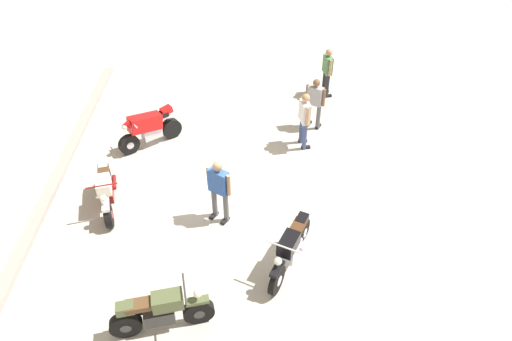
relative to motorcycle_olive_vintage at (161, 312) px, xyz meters
The scene contains 10 objects.
ground_plane 4.05m from the motorcycle_olive_vintage, 17.56° to the right, with size 40.00×40.00×0.00m, color #B7B2A8.
curb_edge 5.13m from the motorcycle_olive_vintage, 41.42° to the left, with size 14.00×0.30×0.15m, color #9C978F.
motorcycle_olive_vintage is the anchor object (origin of this frame).
motorcycle_red_sportbike 6.10m from the motorcycle_olive_vintage, 10.42° to the left, with size 1.29×1.70×1.14m.
motorcycle_black_cruiser 2.92m from the motorcycle_olive_vintage, 60.68° to the right, with size 1.91×1.08×1.09m.
motorcycle_cream_vintage 3.87m from the motorcycle_olive_vintage, 27.06° to the left, with size 1.93×0.76×1.07m.
person_in_blue_shirt 3.12m from the motorcycle_olive_vintage, 19.15° to the right, with size 0.50×0.59×1.70m.
person_in_white_shirt 6.71m from the motorcycle_olive_vintage, 29.69° to the right, with size 0.66×0.36×1.70m.
person_in_gray_shirt 7.76m from the motorcycle_olive_vintage, 28.92° to the right, with size 0.49×0.58×1.63m.
person_in_green_shirt 9.82m from the motorcycle_olive_vintage, 26.82° to the right, with size 0.65×0.36×1.66m.
Camera 1 is at (-8.69, -0.38, 7.75)m, focal length 31.59 mm.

